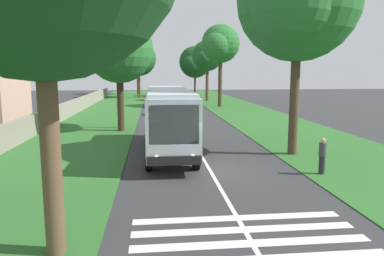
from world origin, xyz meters
TOP-DOWN VIEW (x-y plane):
  - ground at (0.00, 0.00)m, footprint 160.00×160.00m
  - grass_verge_left at (15.00, 8.20)m, footprint 120.00×8.00m
  - grass_verge_right at (15.00, -8.20)m, footprint 120.00×8.00m
  - centre_line at (15.00, 0.00)m, footprint 110.00×0.16m
  - coach_bus at (4.40, 1.80)m, footprint 11.16×2.62m
  - zebra_crossing at (-7.49, 0.00)m, footprint 4.05×6.80m
  - trailing_car_0 at (23.71, 1.60)m, footprint 4.30×1.78m
  - trailing_car_1 at (32.99, 1.74)m, footprint 4.30×1.78m
  - roadside_tree_left_1 at (61.18, 5.96)m, footprint 7.59×6.15m
  - roadside_tree_left_2 at (12.89, 5.40)m, footprint 6.55×5.33m
  - roadside_tree_left_3 at (51.12, 5.39)m, footprint 7.69×6.28m
  - roadside_tree_right_0 at (42.78, -6.00)m, footprint 5.84×4.95m
  - roadside_tree_right_1 at (3.08, -5.08)m, footprint 7.61×6.68m
  - roadside_tree_right_2 at (32.49, -6.21)m, footprint 6.46×5.13m
  - roadside_tree_right_3 at (53.78, -5.23)m, footprint 7.33×6.04m
  - utility_pole at (14.20, 5.35)m, footprint 0.24×1.40m
  - roadside_wall at (20.00, 11.60)m, footprint 70.00×0.40m
  - pedestrian at (-1.09, -5.04)m, footprint 0.34×0.34m

SIDE VIEW (x-z plane):
  - ground at x=0.00m, z-range 0.00..0.00m
  - zebra_crossing at x=-7.49m, z-range 0.00..0.01m
  - centre_line at x=15.00m, z-range 0.00..0.01m
  - grass_verge_left at x=15.00m, z-range 0.00..0.04m
  - grass_verge_right at x=15.00m, z-range 0.00..0.04m
  - trailing_car_0 at x=23.71m, z-range -0.05..1.38m
  - trailing_car_1 at x=32.99m, z-range -0.05..1.38m
  - roadside_wall at x=20.00m, z-range 0.04..1.63m
  - pedestrian at x=-1.09m, z-range 0.06..1.75m
  - coach_bus at x=4.40m, z-range 0.28..4.01m
  - utility_pole at x=14.20m, z-range 0.18..8.66m
  - roadside_tree_left_2 at x=12.89m, z-range 1.76..10.89m
  - roadside_tree_right_3 at x=53.78m, z-range 1.62..11.19m
  - roadside_tree_left_3 at x=51.12m, z-range 1.82..11.99m
  - roadside_tree_right_0 at x=42.78m, z-range 2.27..12.02m
  - roadside_tree_left_1 at x=61.18m, z-range 2.48..13.90m
  - roadside_tree_right_2 at x=32.49m, z-range 2.76..13.73m
  - roadside_tree_right_1 at x=3.08m, z-range 2.48..14.38m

